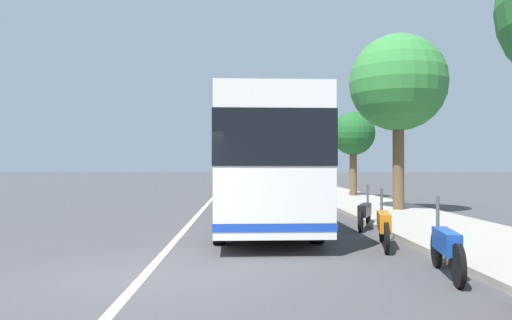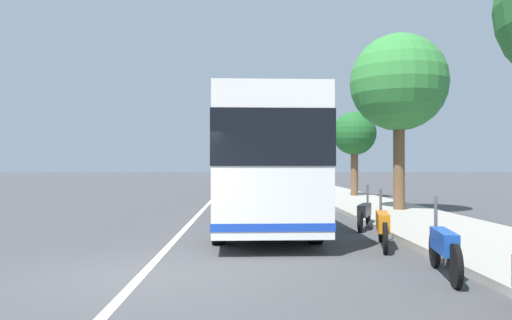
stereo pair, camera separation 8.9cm
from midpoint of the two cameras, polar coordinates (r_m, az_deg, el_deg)
ground_plane at (r=8.63m, az=-13.02°, el=-12.81°), size 220.00×220.00×0.00m
sidewalk_curb at (r=19.16m, az=15.20°, el=-5.81°), size 110.00×3.60×0.14m
lane_divider_line at (r=18.43m, az=-6.81°, el=-6.24°), size 110.00×0.16×0.01m
coach_bus at (r=14.76m, az=0.28°, el=0.06°), size 10.10×2.73×3.53m
motorcycle_nearest_curb at (r=8.84m, az=20.69°, el=-9.31°), size 2.17×0.46×1.28m
motorcycle_angled at (r=11.48m, az=14.21°, el=-7.26°), size 2.27×0.56×1.27m
motorcycle_by_tree at (r=14.66m, az=12.18°, el=-5.93°), size 2.07×0.88×1.24m
car_far_distant at (r=30.33m, az=-1.63°, el=-2.75°), size 4.60×1.80×1.38m
car_ahead_same_lane at (r=35.27m, az=-1.65°, el=-2.32°), size 4.70×2.06×1.57m
roadside_tree_mid_block at (r=19.91m, az=15.86°, el=8.43°), size 3.69×3.69×6.82m
roadside_tree_far_block at (r=28.05m, az=10.99°, el=2.89°), size 2.41×2.41×4.78m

